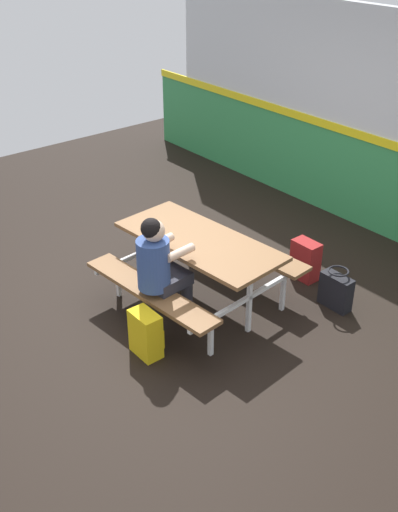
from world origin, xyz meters
The scene contains 7 objects.
ground_plane centered at (0.00, 0.00, -0.01)m, with size 10.00×10.00×0.02m, color black.
accent_backdrop centered at (0.00, 2.73, 1.25)m, with size 8.00×0.14×2.60m.
picnic_table_main centered at (0.22, 0.00, 0.57)m, with size 1.76×1.69×0.74m.
student_nearer centered at (0.34, -0.55, 0.71)m, with size 0.38×0.53×1.21m.
backpack_dark centered at (0.56, -0.88, 0.22)m, with size 0.30×0.22×0.44m.
tote_bag_bright centered at (1.15, 1.02, 0.19)m, with size 0.34×0.21×0.43m.
satchel_spare centered at (0.57, 1.20, 0.22)m, with size 0.30×0.22×0.44m.
Camera 1 is at (4.26, -3.29, 3.56)m, focal length 43.03 mm.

